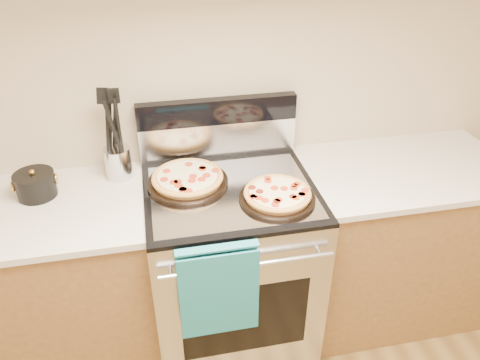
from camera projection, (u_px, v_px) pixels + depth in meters
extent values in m
plane|color=#C8B390|center=(215.00, 69.00, 2.14)|extent=(4.00, 0.00, 4.00)
cube|color=#B7B7BC|center=(231.00, 268.00, 2.32)|extent=(0.76, 0.68, 0.90)
cube|color=black|center=(245.00, 319.00, 2.05)|extent=(0.56, 0.01, 0.40)
cube|color=black|center=(230.00, 191.00, 2.08)|extent=(0.76, 0.68, 0.02)
cube|color=silver|center=(218.00, 139.00, 2.28)|extent=(0.76, 0.06, 0.18)
cube|color=black|center=(218.00, 111.00, 2.20)|extent=(0.76, 0.06, 0.12)
cylinder|color=silver|center=(248.00, 266.00, 1.83)|extent=(0.70, 0.03, 0.03)
cube|color=gray|center=(231.00, 192.00, 2.05)|extent=(0.70, 0.55, 0.01)
cube|color=brown|center=(47.00, 291.00, 2.20)|extent=(1.00, 0.62, 0.88)
cube|color=beige|center=(23.00, 213.00, 1.96)|extent=(1.02, 0.64, 0.03)
cube|color=brown|center=(391.00, 242.00, 2.50)|extent=(1.00, 0.62, 0.88)
cube|color=beige|center=(408.00, 170.00, 2.26)|extent=(1.02, 0.64, 0.03)
cylinder|color=silver|center=(118.00, 163.00, 2.14)|extent=(0.15, 0.15, 0.15)
cylinder|color=black|center=(36.00, 186.00, 2.02)|extent=(0.19, 0.19, 0.10)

